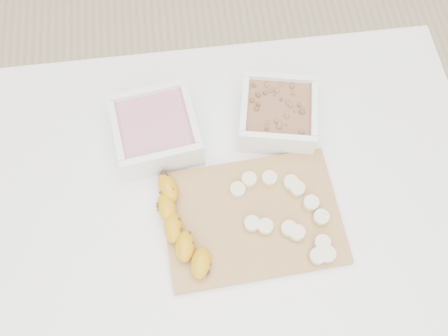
{
  "coord_description": "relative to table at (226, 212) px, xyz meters",
  "views": [
    {
      "loc": [
        -0.05,
        -0.34,
        1.64
      ],
      "look_at": [
        0.0,
        0.03,
        0.81
      ],
      "focal_mm": 40.0,
      "sensor_mm": 36.0,
      "label": 1
    }
  ],
  "objects": [
    {
      "name": "ground",
      "position": [
        0.0,
        0.0,
        -0.65
      ],
      "size": [
        3.5,
        3.5,
        0.0
      ],
      "primitive_type": "plane",
      "color": "#C6AD89",
      "rests_on": "ground"
    },
    {
      "name": "table",
      "position": [
        0.0,
        0.0,
        0.0
      ],
      "size": [
        1.0,
        0.7,
        0.75
      ],
      "color": "white",
      "rests_on": "ground"
    },
    {
      "name": "bowl_yogurt",
      "position": [
        -0.12,
        0.14,
        0.13
      ],
      "size": [
        0.18,
        0.18,
        0.07
      ],
      "color": "white",
      "rests_on": "table"
    },
    {
      "name": "bowl_granola",
      "position": [
        0.12,
        0.14,
        0.13
      ],
      "size": [
        0.17,
        0.17,
        0.07
      ],
      "color": "white",
      "rests_on": "table"
    },
    {
      "name": "cutting_board",
      "position": [
        0.04,
        -0.05,
        0.1
      ],
      "size": [
        0.33,
        0.25,
        0.01
      ],
      "primitive_type": "cube",
      "rotation": [
        0.0,
        0.0,
        0.05
      ],
      "color": "#AA824A",
      "rests_on": "table"
    },
    {
      "name": "banana",
      "position": [
        -0.09,
        -0.07,
        0.13
      ],
      "size": [
        0.07,
        0.21,
        0.03
      ],
      "primitive_type": null,
      "rotation": [
        0.0,
        0.0,
        0.1
      ],
      "color": "#CB8E0D",
      "rests_on": "cutting_board"
    },
    {
      "name": "banana_slices",
      "position": [
        0.11,
        -0.06,
        0.12
      ],
      "size": [
        0.17,
        0.19,
        0.02
      ],
      "color": "beige",
      "rests_on": "cutting_board"
    }
  ]
}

